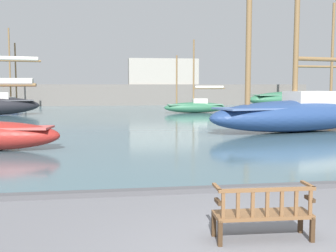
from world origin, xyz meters
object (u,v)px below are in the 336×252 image
at_px(sailboat_far_port, 298,110).
at_px(sailboat_centre_channel, 296,98).
at_px(sailboat_distant_harbor, 10,102).
at_px(park_bench, 263,212).
at_px(sailboat_mid_starboard, 195,106).

bearing_deg(sailboat_far_port, sailboat_centre_channel, 64.70).
height_order(sailboat_centre_channel, sailboat_distant_harbor, sailboat_centre_channel).
bearing_deg(sailboat_centre_channel, sailboat_distant_harbor, 175.86).
xyz_separation_m(park_bench, sailboat_centre_channel, (19.00, 38.52, 0.69)).
relative_size(sailboat_centre_channel, sailboat_distant_harbor, 1.77).
height_order(sailboat_centre_channel, sailboat_mid_starboard, sailboat_centre_channel).
bearing_deg(sailboat_distant_harbor, sailboat_far_port, -52.22).
height_order(sailboat_far_port, sailboat_mid_starboard, sailboat_far_port).
bearing_deg(sailboat_distant_harbor, sailboat_centre_channel, -4.14).
relative_size(sailboat_far_port, sailboat_distant_harbor, 1.73).
relative_size(park_bench, sailboat_far_port, 0.11).
xyz_separation_m(park_bench, sailboat_distant_harbor, (-12.44, 40.80, 0.30)).
distance_m(park_bench, sailboat_centre_channel, 42.96).
bearing_deg(sailboat_far_port, sailboat_mid_starboard, 97.51).
xyz_separation_m(sailboat_far_port, sailboat_mid_starboard, (-2.11, 15.99, -0.51)).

